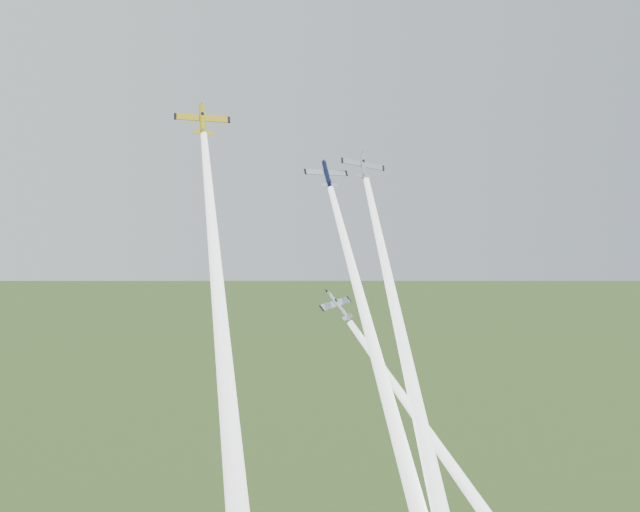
{
  "coord_description": "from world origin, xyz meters",
  "views": [
    {
      "loc": [
        -50.2,
        -113.9,
        100.27
      ],
      "look_at": [
        0.0,
        -6.0,
        92.0
      ],
      "focal_mm": 45.0,
      "sensor_mm": 36.0,
      "label": 1
    }
  ],
  "objects_px": {
    "plane_silver_right": "(363,166)",
    "plane_navy": "(327,174)",
    "plane_silver_low": "(338,305)",
    "plane_yellow": "(202,120)"
  },
  "relations": [
    {
      "from": "plane_silver_right",
      "to": "plane_navy",
      "type": "bearing_deg",
      "value": 175.54
    },
    {
      "from": "plane_yellow",
      "to": "plane_navy",
      "type": "height_order",
      "value": "plane_yellow"
    },
    {
      "from": "plane_yellow",
      "to": "plane_silver_right",
      "type": "bearing_deg",
      "value": 7.37
    },
    {
      "from": "plane_silver_low",
      "to": "plane_navy",
      "type": "bearing_deg",
      "value": 50.76
    },
    {
      "from": "plane_navy",
      "to": "plane_silver_right",
      "type": "xyz_separation_m",
      "value": [
        5.48,
        -1.98,
        1.32
      ]
    },
    {
      "from": "plane_silver_right",
      "to": "plane_yellow",
      "type": "bearing_deg",
      "value": -169.78
    },
    {
      "from": "plane_yellow",
      "to": "plane_navy",
      "type": "bearing_deg",
      "value": 11.58
    },
    {
      "from": "plane_yellow",
      "to": "plane_navy",
      "type": "xyz_separation_m",
      "value": [
        20.11,
        -0.32,
        -7.69
      ]
    },
    {
      "from": "plane_navy",
      "to": "plane_yellow",
      "type": "bearing_deg",
      "value": -170.97
    },
    {
      "from": "plane_silver_low",
      "to": "plane_silver_right",
      "type": "bearing_deg",
      "value": 17.91
    }
  ]
}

